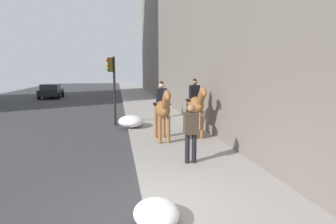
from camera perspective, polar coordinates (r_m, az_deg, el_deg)
name	(u,v)px	position (r m, az deg, el deg)	size (l,w,h in m)	color
sidewalk_slab	(226,203)	(6.26, 11.62, -17.47)	(120.00, 3.37, 0.12)	gray
mounted_horse_near	(162,108)	(10.66, -1.14, 0.80)	(2.15, 0.61, 2.27)	brown
mounted_horse_far	(195,104)	(11.36, 5.49, 1.61)	(2.15, 0.62, 2.36)	brown
pedestrian_greeting	(191,130)	(8.15, 4.60, -3.55)	(0.26, 0.40, 1.70)	black
car_near_lane	(51,91)	(31.25, -22.38, 3.96)	(4.13, 2.14, 1.44)	black
traffic_light_near_curb	(112,79)	(14.44, -11.08, 6.41)	(0.20, 0.44, 3.45)	black
snow_pile_near	(156,213)	(5.28, -2.36, -19.54)	(1.04, 0.80, 0.36)	white
snow_pile_far	(131,121)	(13.61, -7.39, -1.84)	(1.54, 1.19, 0.53)	white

